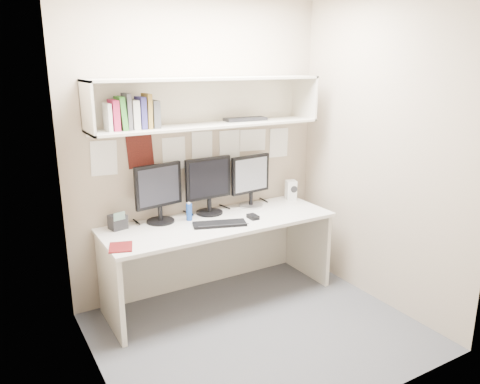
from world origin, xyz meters
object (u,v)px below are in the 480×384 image
monitor_left (159,191)px  keyboard (220,224)px  speaker (291,190)px  monitor_right (251,179)px  desk_phone (118,222)px  monitor_center (209,184)px  maroon_notebook (121,247)px  desk (220,259)px

monitor_left → keyboard: monitor_left is taller
monitor_left → speaker: monitor_left is taller
monitor_right → desk_phone: (-1.26, 0.01, -0.20)m
desk_phone → monitor_right: bearing=-12.4°
monitor_center → monitor_left: bearing=177.7°
speaker → monitor_center: bearing=-163.6°
desk_phone → monitor_center: bearing=-12.6°
monitor_center → keyboard: monitor_center is taller
monitor_left → monitor_center: size_ratio=0.98×
maroon_notebook → monitor_right: bearing=34.8°
monitor_center → speaker: 0.91m
desk → monitor_right: bearing=25.9°
monitor_center → monitor_right: (0.44, 0.00, -0.01)m
monitor_left → speaker: 1.37m
desk → monitor_center: size_ratio=3.93×
desk → maroon_notebook: size_ratio=9.92×
speaker → maroon_notebook: speaker is taller
monitor_left → keyboard: 0.58m
monitor_center → desk_phone: size_ratio=3.23×
monitor_left → speaker: size_ratio=2.61×
monitor_center → keyboard: bearing=-104.0°
desk → monitor_left: size_ratio=4.00×
monitor_right → keyboard: 0.66m
desk → speaker: bearing=12.5°
desk_phone → desk: bearing=-27.7°
maroon_notebook → desk_phone: bearing=94.5°
maroon_notebook → desk: bearing=29.7°
monitor_left → maroon_notebook: bearing=-148.7°
speaker → keyboard: bearing=-144.3°
monitor_right → keyboard: size_ratio=1.10×
monitor_center → maroon_notebook: monitor_center is taller
keyboard → desk_phone: bearing=174.5°
monitor_left → monitor_right: 0.90m
speaker → maroon_notebook: size_ratio=0.95×
monitor_right → keyboard: bearing=-153.2°
monitor_center → maroon_notebook: bearing=-158.8°
desk → desk_phone: bearing=164.3°
desk → monitor_right: monitor_right is taller
monitor_right → desk_phone: bearing=173.1°
monitor_left → speaker: (1.36, -0.02, -0.17)m
desk → monitor_center: monitor_center is taller
keyboard → maroon_notebook: (-0.86, -0.07, -0.01)m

